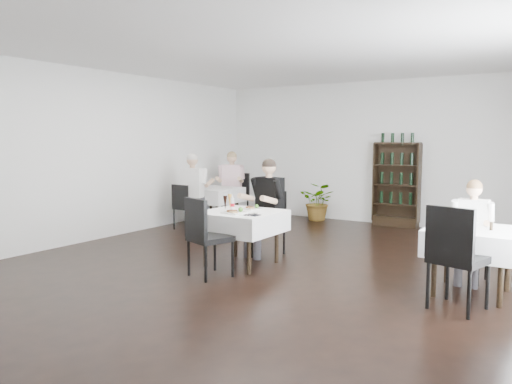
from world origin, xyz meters
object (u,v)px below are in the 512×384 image
wine_shelf (396,185)px  diner_main (266,200)px  main_table (241,222)px  potted_tree (319,202)px

wine_shelf → diner_main: size_ratio=1.17×
main_table → diner_main: bearing=91.1°
wine_shelf → potted_tree: wine_shelf is taller
main_table → potted_tree: size_ratio=1.23×
wine_shelf → main_table: wine_shelf is taller
wine_shelf → main_table: 4.41m
wine_shelf → potted_tree: size_ratio=2.09×
wine_shelf → diner_main: 3.75m
wine_shelf → main_table: size_ratio=1.70×
main_table → potted_tree: potted_tree is taller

